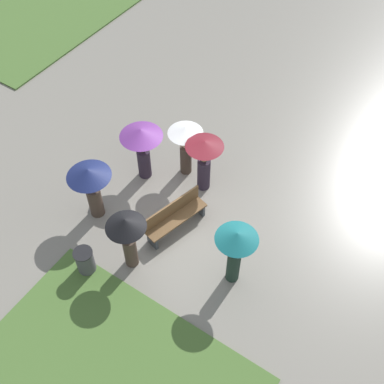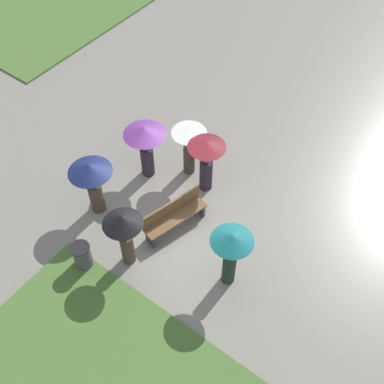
{
  "view_description": "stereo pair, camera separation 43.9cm",
  "coord_description": "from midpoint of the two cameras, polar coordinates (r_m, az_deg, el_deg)",
  "views": [
    {
      "loc": [
        -6.42,
        -4.76,
        10.57
      ],
      "look_at": [
        0.09,
        -0.47,
        1.05
      ],
      "focal_mm": 45.0,
      "sensor_mm": 36.0,
      "label": 1
    },
    {
      "loc": [
        -6.16,
        -5.11,
        10.57
      ],
      "look_at": [
        0.09,
        -0.47,
        1.05
      ],
      "focal_mm": 45.0,
      "sensor_mm": 36.0,
      "label": 2
    }
  ],
  "objects": [
    {
      "name": "crowd_person_white",
      "position": [
        13.3,
        -1.72,
        6.06
      ],
      "size": [
        0.98,
        0.98,
        1.74
      ],
      "rotation": [
        0.0,
        0.0,
        4.74
      ],
      "color": "#47382D",
      "rests_on": "ground_plane"
    },
    {
      "name": "crowd_person_maroon",
      "position": [
        12.88,
        0.48,
        4.21
      ],
      "size": [
        1.03,
        1.03,
        1.8
      ],
      "rotation": [
        0.0,
        0.0,
        5.23
      ],
      "color": "#2D2333",
      "rests_on": "ground_plane"
    },
    {
      "name": "park_bench",
      "position": [
        12.57,
        -3.09,
        -2.86
      ],
      "size": [
        1.86,
        0.89,
        0.9
      ],
      "rotation": [
        0.0,
        0.0,
        -0.27
      ],
      "color": "brown",
      "rests_on": "ground_plane"
    },
    {
      "name": "crowd_person_purple",
      "position": [
        13.21,
        -6.91,
        5.89
      ],
      "size": [
        1.18,
        1.18,
        1.8
      ],
      "rotation": [
        0.0,
        0.0,
        0.44
      ],
      "color": "#2D2333",
      "rests_on": "ground_plane"
    },
    {
      "name": "trash_bin",
      "position": [
        12.22,
        -13.56,
        -8.0
      ],
      "size": [
        0.48,
        0.48,
        0.78
      ],
      "color": "#4C4C51",
      "rests_on": "ground_plane"
    },
    {
      "name": "crowd_person_navy",
      "position": [
        12.52,
        -12.92,
        1.12
      ],
      "size": [
        1.14,
        1.14,
        1.77
      ],
      "rotation": [
        0.0,
        0.0,
        1.58
      ],
      "color": "#47382D",
      "rests_on": "ground_plane"
    },
    {
      "name": "ground_plane",
      "position": [
        13.26,
        -2.86,
        -2.26
      ],
      "size": [
        90.0,
        90.0,
        0.0
      ],
      "primitive_type": "plane",
      "color": "gray"
    },
    {
      "name": "lawn_patch_far",
      "position": [
        22.57,
        -16.84,
        20.86
      ],
      "size": [
        9.96,
        6.18,
        0.06
      ],
      "color": "#4C7033",
      "rests_on": "ground_plane"
    },
    {
      "name": "crowd_person_teal",
      "position": [
        10.98,
        4.06,
        -6.56
      ],
      "size": [
        1.0,
        1.0,
        1.91
      ],
      "rotation": [
        0.0,
        0.0,
        5.81
      ],
      "color": "#1E3328",
      "rests_on": "ground_plane"
    },
    {
      "name": "crowd_person_black",
      "position": [
        11.34,
        -8.83,
        -4.76
      ],
      "size": [
        0.97,
        0.97,
        1.83
      ],
      "rotation": [
        0.0,
        0.0,
        1.88
      ],
      "color": "#47382D",
      "rests_on": "ground_plane"
    }
  ]
}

